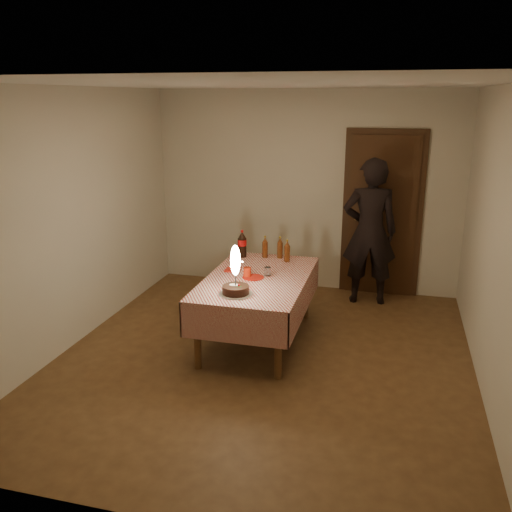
# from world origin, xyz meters

# --- Properties ---
(ground) EXTENTS (4.00, 4.50, 0.01)m
(ground) POSITION_xyz_m (0.00, 0.00, 0.00)
(ground) COLOR brown
(ground) RESTS_ON ground
(room_shell) EXTENTS (4.04, 4.54, 2.62)m
(room_shell) POSITION_xyz_m (0.03, 0.08, 1.65)
(room_shell) COLOR beige
(room_shell) RESTS_ON ground
(dining_table) EXTENTS (1.02, 1.72, 0.71)m
(dining_table) POSITION_xyz_m (-0.17, 0.39, 0.61)
(dining_table) COLOR brown
(dining_table) RESTS_ON ground
(birthday_cake) EXTENTS (0.32, 0.32, 0.48)m
(birthday_cake) POSITION_xyz_m (-0.24, -0.15, 0.84)
(birthday_cake) COLOR white
(birthday_cake) RESTS_ON dining_table
(red_plate) EXTENTS (0.22, 0.22, 0.01)m
(red_plate) POSITION_xyz_m (-0.20, 0.36, 0.71)
(red_plate) COLOR #A6140B
(red_plate) RESTS_ON dining_table
(red_cup) EXTENTS (0.08, 0.08, 0.10)m
(red_cup) POSITION_xyz_m (-0.27, 0.37, 0.76)
(red_cup) COLOR #B8240C
(red_cup) RESTS_ON dining_table
(clear_cup) EXTENTS (0.07, 0.07, 0.09)m
(clear_cup) POSITION_xyz_m (-0.08, 0.46, 0.75)
(clear_cup) COLOR silver
(clear_cup) RESTS_ON dining_table
(napkin_stack) EXTENTS (0.15, 0.15, 0.02)m
(napkin_stack) POSITION_xyz_m (-0.48, 0.53, 0.72)
(napkin_stack) COLOR #AA1E13
(napkin_stack) RESTS_ON dining_table
(cola_bottle) EXTENTS (0.10, 0.10, 0.32)m
(cola_bottle) POSITION_xyz_m (-0.52, 1.06, 0.86)
(cola_bottle) COLOR black
(cola_bottle) RESTS_ON dining_table
(amber_bottle_left) EXTENTS (0.06, 0.06, 0.25)m
(amber_bottle_left) POSITION_xyz_m (-0.26, 1.11, 0.83)
(amber_bottle_left) COLOR #56270E
(amber_bottle_left) RESTS_ON dining_table
(amber_bottle_right) EXTENTS (0.06, 0.06, 0.25)m
(amber_bottle_right) POSITION_xyz_m (0.02, 1.01, 0.83)
(amber_bottle_right) COLOR #56270E
(amber_bottle_right) RESTS_ON dining_table
(amber_bottle_mid) EXTENTS (0.06, 0.06, 0.25)m
(amber_bottle_mid) POSITION_xyz_m (-0.09, 1.13, 0.83)
(amber_bottle_mid) COLOR #56270E
(amber_bottle_mid) RESTS_ON dining_table
(photographer) EXTENTS (0.72, 0.52, 1.81)m
(photographer) POSITION_xyz_m (0.87, 1.85, 0.91)
(photographer) COLOR black
(photographer) RESTS_ON ground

